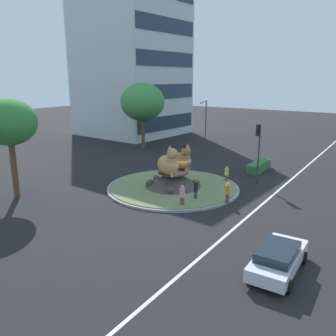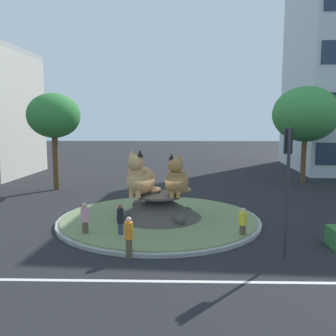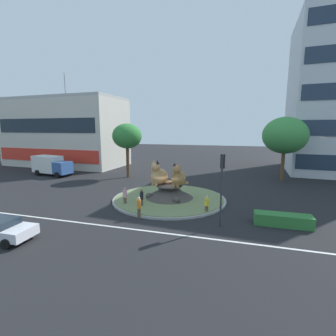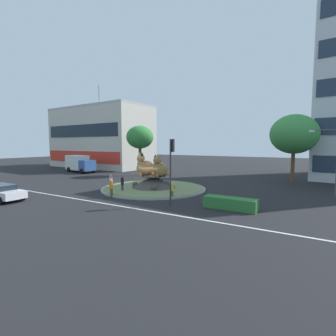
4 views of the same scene
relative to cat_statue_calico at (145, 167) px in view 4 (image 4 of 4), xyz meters
name	(u,v)px [view 4 (image 4 of 4)]	position (x,y,z in m)	size (l,w,h in m)	color
ground_plane	(154,189)	(1.04, 0.25, -2.51)	(160.00, 160.00, 0.00)	black
lane_centreline	(102,203)	(1.04, -7.63, -2.51)	(112.00, 0.20, 0.01)	silver
roundabout_island	(154,185)	(1.04, 0.26, -1.99)	(11.54, 11.54, 1.56)	gray
cat_statue_calico	(145,167)	(0.00, 0.00, 0.00)	(2.33, 2.68, 2.60)	tan
cat_statue_tabby	(160,168)	(2.05, -0.02, -0.07)	(1.78, 2.50, 2.40)	#9E703D
traffic_light_mast	(171,160)	(6.60, -5.24, 1.27)	(0.34, 0.46, 5.46)	#2D2D33
shophouse_block	(101,138)	(-24.99, 17.55, 3.95)	(23.42, 11.60, 16.81)	beige
clipped_hedge_strip	(230,203)	(11.13, -3.86, -2.06)	(4.11, 1.20, 0.90)	#2D7033
broadleaf_tree_behind_island	(294,134)	(13.76, 13.48, 3.78)	(5.90, 5.90, 8.82)	brown
second_tree_near_tower	(140,137)	(-7.99, 9.56, 3.57)	(4.29, 4.29, 7.96)	brown
streetlight_arm	(334,156)	(17.96, 6.21, 1.38)	(2.58, 0.70, 6.52)	#4C4C51
pedestrian_black_shirt	(122,184)	(-0.67, -3.01, -1.57)	(0.32, 0.32, 1.75)	#33384C
pedestrian_orange_shirt	(111,187)	(0.05, -5.38, -1.57)	(0.36, 0.36, 1.77)	brown
pedestrian_pink_shirt	(111,182)	(-2.44, -2.85, -1.58)	(0.40, 0.40, 1.78)	brown
pedestrian_yellow_shirt	(172,190)	(5.27, -2.90, -1.69)	(0.39, 0.39, 1.58)	brown
sedan_on_far_lane	(2,192)	(-7.39, -11.54, -1.74)	(4.74, 2.20, 1.43)	silver
delivery_box_truck	(80,163)	(-20.13, 7.64, -0.90)	(6.88, 3.39, 3.01)	#335693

